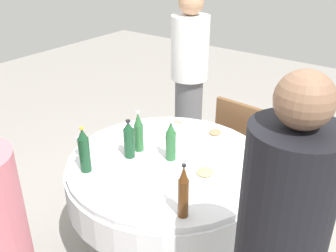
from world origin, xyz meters
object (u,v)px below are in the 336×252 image
object	(u,v)px
bottle_dark_green_left	(84,151)
chair_west	(242,138)
plate_front	(176,125)
dining_table	(168,179)
plate_east	(215,134)
person_north	(189,78)
bottle_brown_south	(183,193)
wine_glass_left	(175,130)
plate_near	(205,174)
wine_glass_south	(82,143)
plate_outer	(136,133)
bottle_green_far	(171,141)
bottle_green_rear	(139,133)
bottle_dark_green_north	(129,140)

from	to	relation	value
bottle_dark_green_left	chair_west	bearing A→B (deg)	-17.39
bottle_dark_green_left	plate_front	xyz separation A→B (m)	(0.82, -0.10, -0.13)
dining_table	bottle_dark_green_left	size ratio (longest dim) A/B	4.43
bottle_dark_green_left	plate_front	world-z (taller)	bottle_dark_green_left
plate_east	person_north	xyz separation A→B (m)	(0.63, 0.65, 0.11)
plate_east	plate_front	size ratio (longest dim) A/B	1.01
plate_east	bottle_brown_south	bearing A→B (deg)	-160.10
plate_east	dining_table	bearing A→B (deg)	171.18
wine_glass_left	plate_front	bearing A→B (deg)	34.26
plate_near	person_north	distance (m)	1.41
wine_glass_south	person_north	distance (m)	1.41
wine_glass_south	plate_outer	bearing A→B (deg)	-9.87
bottle_green_far	bottle_dark_green_left	world-z (taller)	bottle_dark_green_left
plate_east	person_north	world-z (taller)	person_north
bottle_green_far	plate_outer	world-z (taller)	bottle_green_far
plate_east	chair_west	distance (m)	0.52
bottle_green_rear	plate_outer	xyz separation A→B (m)	(0.15, 0.16, -0.12)
dining_table	chair_west	world-z (taller)	chair_west
person_north	bottle_brown_south	bearing A→B (deg)	-84.74
wine_glass_south	plate_outer	xyz separation A→B (m)	(0.44, -0.08, -0.09)
wine_glass_south	plate_near	bearing A→B (deg)	-69.16
bottle_green_rear	plate_near	size ratio (longest dim) A/B	1.15
plate_outer	plate_front	world-z (taller)	same
bottle_green_far	wine_glass_south	bearing A→B (deg)	123.89
bottle_brown_south	plate_east	size ratio (longest dim) A/B	1.43
dining_table	person_north	bearing A→B (deg)	27.42
bottle_green_rear	chair_west	size ratio (longest dim) A/B	0.33
bottle_green_far	plate_east	distance (m)	0.47
plate_outer	bottle_green_rear	bearing A→B (deg)	-134.22
plate_near	plate_front	xyz separation A→B (m)	(0.43, 0.52, 0.00)
bottle_green_rear	wine_glass_left	xyz separation A→B (m)	(0.22, -0.14, -0.03)
bottle_brown_south	person_north	size ratio (longest dim) A/B	0.19
bottle_green_far	plate_front	distance (m)	0.48
plate_east	plate_front	distance (m)	0.32
bottle_green_rear	wine_glass_left	size ratio (longest dim) A/B	2.02
bottle_dark_green_north	plate_east	distance (m)	0.67
bottle_green_far	chair_west	world-z (taller)	bottle_green_far
bottle_green_rear	bottle_brown_south	size ratio (longest dim) A/B	0.92
wine_glass_south	chair_west	xyz separation A→B (m)	(1.24, -0.55, -0.33)
bottle_green_rear	plate_near	world-z (taller)	bottle_green_rear
bottle_dark_green_north	bottle_green_far	bearing A→B (deg)	-60.20
bottle_green_far	bottle_dark_green_north	world-z (taller)	bottle_green_far
bottle_dark_green_north	wine_glass_south	distance (m)	0.30
bottle_dark_green_left	plate_front	distance (m)	0.84
plate_front	chair_west	size ratio (longest dim) A/B	0.25
wine_glass_left	wine_glass_south	world-z (taller)	wine_glass_south
bottle_green_rear	wine_glass_south	bearing A→B (deg)	140.55
bottle_brown_south	bottle_dark_green_north	bearing A→B (deg)	65.58
plate_east	plate_outer	bearing A→B (deg)	125.62
bottle_brown_south	wine_glass_left	size ratio (longest dim) A/B	2.20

